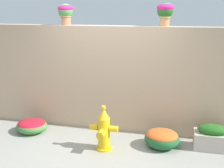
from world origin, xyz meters
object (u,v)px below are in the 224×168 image
Objects in this scene: flower_bush_left at (32,125)px; fire_hydrant at (104,130)px; flower_bush_right at (162,138)px; planter_box at (212,137)px; potted_plant_1 at (66,12)px; potted_plant_2 at (165,11)px.

fire_hydrant is at bearing -12.46° from flower_bush_left.
flower_bush_right is 1.00× the size of planter_box.
fire_hydrant is (0.99, -0.95, -1.94)m from potted_plant_1.
flower_bush_right is (0.97, 0.31, -0.18)m from fire_hydrant.
potted_plant_2 is 3.33m from flower_bush_left.
potted_plant_1 is at bearing 169.81° from planter_box.
planter_box reaches higher than flower_bush_left.
planter_box is (3.37, 0.10, 0.08)m from flower_bush_left.
planter_box is at bearing -10.19° from potted_plant_1.
fire_hydrant is 1.04m from flower_bush_right.
potted_plant_2 reaches higher than flower_bush_right.
potted_plant_2 reaches higher than potted_plant_1.
potted_plant_2 reaches higher than flower_bush_left.
potted_plant_1 is at bearing 136.33° from fire_hydrant.
flower_bush_left is (-0.56, -0.61, -2.16)m from potted_plant_1.
planter_box is (0.85, 0.13, 0.04)m from flower_bush_right.
fire_hydrant reaches higher than flower_bush_right.
potted_plant_1 reaches higher than fire_hydrant.
potted_plant_1 reaches higher than flower_bush_left.
potted_plant_2 is at bearing 14.36° from flower_bush_left.
potted_plant_2 reaches higher than fire_hydrant.
flower_bush_left is (-2.44, -0.63, -2.17)m from potted_plant_2.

